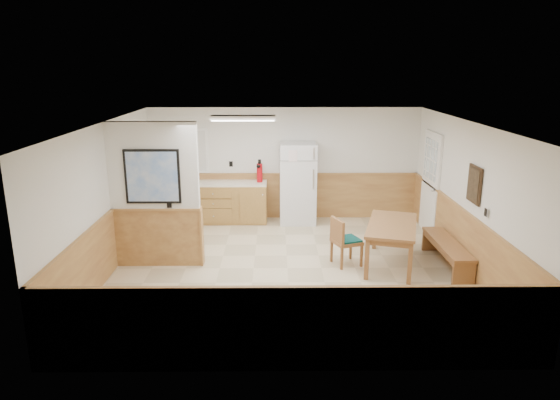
{
  "coord_description": "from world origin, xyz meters",
  "views": [
    {
      "loc": [
        -0.21,
        -8.0,
        3.39
      ],
      "look_at": [
        -0.13,
        0.4,
        1.11
      ],
      "focal_mm": 32.0,
      "sensor_mm": 36.0,
      "label": 1
    }
  ],
  "objects_px": {
    "dining_table": "(392,229)",
    "dining_bench": "(447,248)",
    "refrigerator": "(298,183)",
    "dining_chair": "(342,238)",
    "soap_bottle": "(182,177)",
    "fire_extinguisher": "(260,172)"
  },
  "relations": [
    {
      "from": "refrigerator",
      "to": "dining_chair",
      "type": "relative_size",
      "value": 2.08
    },
    {
      "from": "dining_table",
      "to": "soap_bottle",
      "type": "distance_m",
      "value": 4.81
    },
    {
      "from": "refrigerator",
      "to": "dining_bench",
      "type": "xyz_separation_m",
      "value": [
        2.47,
        -2.59,
        -0.54
      ]
    },
    {
      "from": "dining_table",
      "to": "dining_bench",
      "type": "xyz_separation_m",
      "value": [
        0.95,
        -0.1,
        -0.31
      ]
    },
    {
      "from": "dining_bench",
      "to": "soap_bottle",
      "type": "bearing_deg",
      "value": 151.61
    },
    {
      "from": "dining_chair",
      "to": "soap_bottle",
      "type": "relative_size",
      "value": 3.36
    },
    {
      "from": "dining_table",
      "to": "soap_bottle",
      "type": "relative_size",
      "value": 6.93
    },
    {
      "from": "refrigerator",
      "to": "fire_extinguisher",
      "type": "height_order",
      "value": "refrigerator"
    },
    {
      "from": "fire_extinguisher",
      "to": "soap_bottle",
      "type": "bearing_deg",
      "value": 156.24
    },
    {
      "from": "refrigerator",
      "to": "dining_bench",
      "type": "distance_m",
      "value": 3.61
    },
    {
      "from": "dining_bench",
      "to": "fire_extinguisher",
      "type": "bearing_deg",
      "value": 140.57
    },
    {
      "from": "dining_table",
      "to": "dining_chair",
      "type": "xyz_separation_m",
      "value": [
        -0.85,
        0.0,
        -0.16
      ]
    },
    {
      "from": "refrigerator",
      "to": "dining_table",
      "type": "distance_m",
      "value": 2.92
    },
    {
      "from": "fire_extinguisher",
      "to": "soap_bottle",
      "type": "distance_m",
      "value": 1.71
    },
    {
      "from": "dining_chair",
      "to": "soap_bottle",
      "type": "bearing_deg",
      "value": 120.89
    },
    {
      "from": "dining_bench",
      "to": "soap_bottle",
      "type": "height_order",
      "value": "soap_bottle"
    },
    {
      "from": "refrigerator",
      "to": "soap_bottle",
      "type": "distance_m",
      "value": 2.55
    },
    {
      "from": "refrigerator",
      "to": "fire_extinguisher",
      "type": "relative_size",
      "value": 3.54
    },
    {
      "from": "dining_bench",
      "to": "dining_chair",
      "type": "xyz_separation_m",
      "value": [
        -1.8,
        0.1,
        0.15
      ]
    },
    {
      "from": "dining_chair",
      "to": "soap_bottle",
      "type": "height_order",
      "value": "soap_bottle"
    },
    {
      "from": "dining_chair",
      "to": "dining_bench",
      "type": "bearing_deg",
      "value": -23.8
    },
    {
      "from": "fire_extinguisher",
      "to": "soap_bottle",
      "type": "xyz_separation_m",
      "value": [
        -1.7,
        -0.02,
        -0.09
      ]
    }
  ]
}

